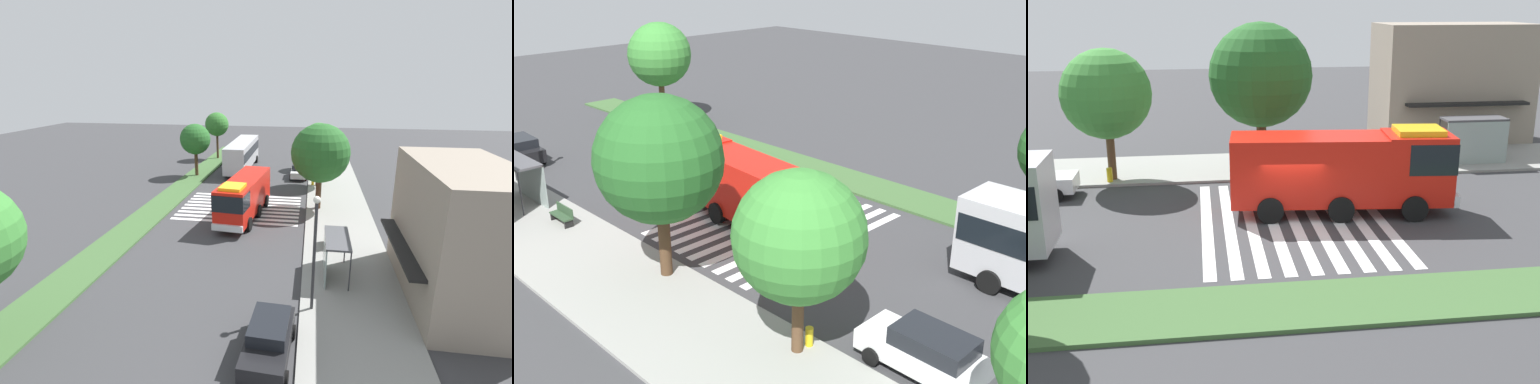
% 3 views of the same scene
% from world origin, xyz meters
% --- Properties ---
extents(ground_plane, '(120.00, 120.00, 0.00)m').
position_xyz_m(ground_plane, '(0.00, 0.00, 0.00)').
color(ground_plane, '#38383A').
extents(sidewalk, '(60.00, 5.63, 0.14)m').
position_xyz_m(sidewalk, '(0.00, 8.85, 0.07)').
color(sidewalk, gray).
rests_on(sidewalk, ground_plane).
extents(median_strip, '(60.00, 3.00, 0.14)m').
position_xyz_m(median_strip, '(0.00, -7.54, 0.07)').
color(median_strip, '#3D6033').
rests_on(median_strip, ground_plane).
extents(crosswalk, '(7.65, 10.86, 0.01)m').
position_xyz_m(crosswalk, '(0.09, 0.00, 0.01)').
color(crosswalk, silver).
rests_on(crosswalk, ground_plane).
extents(fire_truck, '(9.67, 3.41, 3.71)m').
position_xyz_m(fire_truck, '(2.60, 0.72, 2.01)').
color(fire_truck, red).
rests_on(fire_truck, ground_plane).
extents(parked_car_west, '(4.55, 2.02, 1.64)m').
position_xyz_m(parked_car_west, '(-11.79, 4.84, 0.85)').
color(parked_car_west, silver).
rests_on(parked_car_west, ground_plane).
extents(parked_car_mid, '(4.40, 2.20, 1.70)m').
position_xyz_m(parked_car_mid, '(18.60, 4.84, 0.88)').
color(parked_car_mid, black).
rests_on(parked_car_mid, ground_plane).
extents(bus_stop_shelter, '(3.50, 1.40, 2.46)m').
position_xyz_m(bus_stop_shelter, '(11.40, 7.68, 1.89)').
color(bus_stop_shelter, '#4C4C51').
rests_on(bus_stop_shelter, sidewalk).
extents(bench_near_shelter, '(1.60, 0.50, 0.90)m').
position_xyz_m(bench_near_shelter, '(7.40, 7.65, 0.59)').
color(bench_near_shelter, '#2D472D').
rests_on(bench_near_shelter, sidewalk).
extents(sidewalk_tree_west, '(4.40, 4.40, 6.50)m').
position_xyz_m(sidewalk_tree_west, '(-8.08, 7.04, 4.42)').
color(sidewalk_tree_west, '#513823').
rests_on(sidewalk_tree_west, sidewalk).
extents(sidewalk_tree_center, '(5.19, 5.19, 7.68)m').
position_xyz_m(sidewalk_tree_center, '(-0.51, 7.04, 5.21)').
color(sidewalk_tree_center, '#47301E').
rests_on(sidewalk_tree_center, sidewalk).
extents(median_tree_center, '(4.85, 4.85, 7.65)m').
position_xyz_m(median_tree_center, '(20.21, -7.54, 5.34)').
color(median_tree_center, '#513823').
rests_on(median_tree_center, median_strip).
extents(fire_hydrant, '(0.28, 0.28, 0.70)m').
position_xyz_m(fire_hydrant, '(-8.17, 6.54, 0.49)').
color(fire_hydrant, gold).
rests_on(fire_hydrant, sidewalk).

